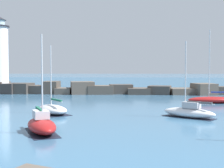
% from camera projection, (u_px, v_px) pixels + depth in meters
% --- Properties ---
extents(open_sea_beyond, '(400.00, 116.00, 0.01)m').
position_uv_depth(open_sea_beyond, '(128.00, 82.00, 122.73)').
color(open_sea_beyond, '#2D5B7F').
rests_on(open_sea_beyond, ground).
extents(breakwater_jetty, '(57.42, 6.74, 2.52)m').
position_uv_depth(breakwater_jetty, '(115.00, 89.00, 63.03)').
color(breakwater_jetty, brown).
rests_on(breakwater_jetty, ground).
extents(sailboat_moored_0, '(5.69, 4.81, 8.00)m').
position_uv_depth(sailboat_moored_0, '(189.00, 112.00, 32.57)').
color(sailboat_moored_0, white).
rests_on(sailboat_moored_0, ground).
extents(sailboat_moored_1, '(7.23, 2.37, 10.85)m').
position_uv_depth(sailboat_moored_1, '(213.00, 100.00, 46.09)').
color(sailboat_moored_1, maroon).
rests_on(sailboat_moored_1, ground).
extents(sailboat_moored_2, '(5.26, 5.71, 7.77)m').
position_uv_depth(sailboat_moored_2, '(53.00, 109.00, 35.23)').
color(sailboat_moored_2, silver).
rests_on(sailboat_moored_2, ground).
extents(sailboat_moored_5, '(4.24, 5.73, 7.79)m').
position_uv_depth(sailboat_moored_5, '(42.00, 125.00, 24.84)').
color(sailboat_moored_5, maroon).
rests_on(sailboat_moored_5, ground).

